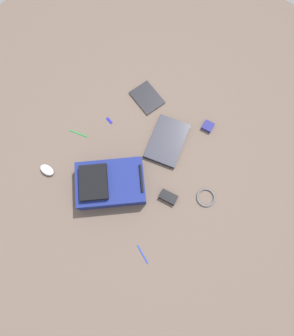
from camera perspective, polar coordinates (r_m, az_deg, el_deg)
The scene contains 11 objects.
ground_plane at distance 2.02m, azimuth 0.20°, elevation 0.88°, with size 3.76×3.76×0.00m, color brown.
backpack at distance 1.93m, azimuth -7.66°, elevation -3.10°, with size 0.55×0.54×0.16m.
laptop at distance 2.06m, azimuth 4.09°, elevation 5.50°, with size 0.42×0.35×0.03m.
book_comic at distance 2.22m, azimuth -0.00°, elevation 14.05°, with size 0.22×0.27×0.01m.
computer_mouse at distance 2.11m, azimuth -19.62°, elevation -0.39°, with size 0.07×0.11×0.04m, color silver.
cable_coil at distance 2.00m, azimuth 11.83°, elevation -5.89°, with size 0.13×0.13×0.01m, color #4C4C51.
power_brick at distance 1.95m, azimuth 4.35°, elevation -5.87°, with size 0.07×0.12×0.04m, color black.
pen_black at distance 2.15m, azimuth -13.68°, elevation 6.81°, with size 0.01×0.01×0.15m, color #198C33.
pen_blue at distance 1.94m, azimuth -0.90°, elevation -17.10°, with size 0.01×0.01×0.13m, color #1933B2.
earbud_pouch at distance 2.15m, azimuth 12.23°, elevation 8.25°, with size 0.08×0.08×0.03m, color navy.
usb_stick at distance 2.15m, azimuth -7.66°, elevation 9.54°, with size 0.02×0.06×0.01m, color #191999.
Camera 1 is at (-0.43, -0.37, 1.94)m, focal length 30.08 mm.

